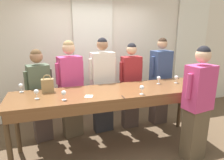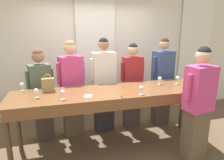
{
  "view_description": "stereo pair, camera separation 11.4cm",
  "coord_description": "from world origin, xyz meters",
  "px_view_note": "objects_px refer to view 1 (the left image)",
  "views": [
    {
      "loc": [
        -0.9,
        -2.87,
        1.99
      ],
      "look_at": [
        0.0,
        0.08,
        1.18
      ],
      "focal_mm": 32.0,
      "sensor_mm": 36.0,
      "label": 1
    },
    {
      "loc": [
        -0.79,
        -2.9,
        1.99
      ],
      "look_at": [
        0.0,
        0.08,
        1.18
      ],
      "focal_mm": 32.0,
      "sensor_mm": 36.0,
      "label": 2
    }
  ],
  "objects_px": {
    "wine_glass_front_mid": "(36,92)",
    "wine_glass_center_left": "(159,78)",
    "guest_pink_top": "(71,88)",
    "host_pouring": "(198,104)",
    "wine_bottle": "(193,78)",
    "guest_cream_sweater": "(103,85)",
    "wine_glass_front_right": "(176,78)",
    "wine_glass_center_right": "(64,93)",
    "guest_olive_jacket": "(40,95)",
    "wine_glass_front_left": "(142,88)",
    "guest_navy_coat": "(160,81)",
    "guest_striped_shirt": "(131,85)",
    "tasting_bar": "(114,96)",
    "wine_glass_center_mid": "(21,86)",
    "handbag": "(48,85)"
  },
  "relations": [
    {
      "from": "wine_bottle",
      "to": "wine_glass_front_mid",
      "type": "xyz_separation_m",
      "value": [
        -2.54,
        0.04,
        -0.02
      ]
    },
    {
      "from": "wine_glass_front_right",
      "to": "guest_striped_shirt",
      "type": "xyz_separation_m",
      "value": [
        -0.64,
        0.55,
        -0.23
      ]
    },
    {
      "from": "wine_glass_center_left",
      "to": "guest_cream_sweater",
      "type": "height_order",
      "value": "guest_cream_sweater"
    },
    {
      "from": "tasting_bar",
      "to": "guest_cream_sweater",
      "type": "height_order",
      "value": "guest_cream_sweater"
    },
    {
      "from": "wine_glass_front_mid",
      "to": "guest_navy_coat",
      "type": "relative_size",
      "value": 0.08
    },
    {
      "from": "wine_glass_front_right",
      "to": "guest_olive_jacket",
      "type": "relative_size",
      "value": 0.08
    },
    {
      "from": "wine_glass_front_left",
      "to": "guest_striped_shirt",
      "type": "distance_m",
      "value": 0.99
    },
    {
      "from": "wine_glass_center_left",
      "to": "guest_navy_coat",
      "type": "bearing_deg",
      "value": 56.55
    },
    {
      "from": "wine_glass_front_left",
      "to": "wine_glass_front_mid",
      "type": "xyz_separation_m",
      "value": [
        -1.48,
        0.25,
        0.0
      ]
    },
    {
      "from": "wine_glass_center_left",
      "to": "wine_glass_front_left",
      "type": "bearing_deg",
      "value": -140.55
    },
    {
      "from": "wine_glass_center_left",
      "to": "guest_pink_top",
      "type": "xyz_separation_m",
      "value": [
        -1.48,
        0.5,
        -0.2
      ]
    },
    {
      "from": "wine_glass_center_mid",
      "to": "guest_navy_coat",
      "type": "relative_size",
      "value": 0.08
    },
    {
      "from": "tasting_bar",
      "to": "wine_glass_front_right",
      "type": "relative_size",
      "value": 22.97
    },
    {
      "from": "wine_bottle",
      "to": "guest_cream_sweater",
      "type": "distance_m",
      "value": 1.61
    },
    {
      "from": "guest_navy_coat",
      "to": "wine_glass_front_right",
      "type": "bearing_deg",
      "value": -90.7
    },
    {
      "from": "handbag",
      "to": "guest_cream_sweater",
      "type": "xyz_separation_m",
      "value": [
        0.98,
        0.42,
        -0.19
      ]
    },
    {
      "from": "wine_glass_front_mid",
      "to": "wine_glass_center_left",
      "type": "height_order",
      "value": "same"
    },
    {
      "from": "guest_pink_top",
      "to": "guest_striped_shirt",
      "type": "bearing_deg",
      "value": -0.0
    },
    {
      "from": "wine_glass_center_left",
      "to": "guest_navy_coat",
      "type": "distance_m",
      "value": 0.63
    },
    {
      "from": "wine_glass_center_right",
      "to": "guest_striped_shirt",
      "type": "height_order",
      "value": "guest_striped_shirt"
    },
    {
      "from": "wine_glass_center_left",
      "to": "wine_glass_front_right",
      "type": "bearing_deg",
      "value": -8.3
    },
    {
      "from": "wine_bottle",
      "to": "wine_glass_center_mid",
      "type": "relative_size",
      "value": 2.35
    },
    {
      "from": "wine_glass_front_mid",
      "to": "guest_cream_sweater",
      "type": "height_order",
      "value": "guest_cream_sweater"
    },
    {
      "from": "wine_bottle",
      "to": "guest_cream_sweater",
      "type": "relative_size",
      "value": 0.18
    },
    {
      "from": "wine_glass_center_right",
      "to": "guest_navy_coat",
      "type": "bearing_deg",
      "value": 23.18
    },
    {
      "from": "wine_glass_front_mid",
      "to": "wine_glass_center_left",
      "type": "bearing_deg",
      "value": 5.32
    },
    {
      "from": "tasting_bar",
      "to": "wine_glass_front_right",
      "type": "bearing_deg",
      "value": 5.51
    },
    {
      "from": "wine_glass_center_right",
      "to": "guest_cream_sweater",
      "type": "xyz_separation_m",
      "value": [
        0.77,
        0.85,
        -0.18
      ]
    },
    {
      "from": "wine_glass_center_left",
      "to": "guest_cream_sweater",
      "type": "xyz_separation_m",
      "value": [
        -0.89,
        0.5,
        -0.18
      ]
    },
    {
      "from": "wine_glass_front_mid",
      "to": "wine_glass_front_right",
      "type": "height_order",
      "value": "same"
    },
    {
      "from": "wine_glass_center_left",
      "to": "host_pouring",
      "type": "xyz_separation_m",
      "value": [
        0.23,
        -0.74,
        -0.22
      ]
    },
    {
      "from": "wine_glass_front_left",
      "to": "wine_glass_center_mid",
      "type": "distance_m",
      "value": 1.84
    },
    {
      "from": "wine_glass_center_mid",
      "to": "wine_glass_front_left",
      "type": "bearing_deg",
      "value": -20.29
    },
    {
      "from": "guest_pink_top",
      "to": "wine_glass_center_right",
      "type": "bearing_deg",
      "value": -101.38
    },
    {
      "from": "host_pouring",
      "to": "wine_glass_front_left",
      "type": "bearing_deg",
      "value": 158.16
    },
    {
      "from": "wine_glass_front_left",
      "to": "guest_striped_shirt",
      "type": "height_order",
      "value": "guest_striped_shirt"
    },
    {
      "from": "tasting_bar",
      "to": "handbag",
      "type": "height_order",
      "value": "handbag"
    },
    {
      "from": "wine_glass_front_left",
      "to": "guest_pink_top",
      "type": "bearing_deg",
      "value": 135.41
    },
    {
      "from": "wine_glass_front_left",
      "to": "wine_glass_center_left",
      "type": "height_order",
      "value": "same"
    },
    {
      "from": "handbag",
      "to": "wine_glass_center_mid",
      "type": "height_order",
      "value": "handbag"
    },
    {
      "from": "wine_glass_front_mid",
      "to": "guest_pink_top",
      "type": "height_order",
      "value": "guest_pink_top"
    },
    {
      "from": "tasting_bar",
      "to": "guest_pink_top",
      "type": "distance_m",
      "value": 0.9
    },
    {
      "from": "wine_glass_front_mid",
      "to": "wine_glass_center_left",
      "type": "distance_m",
      "value": 2.02
    },
    {
      "from": "wine_glass_center_right",
      "to": "guest_olive_jacket",
      "type": "height_order",
      "value": "guest_olive_jacket"
    },
    {
      "from": "wine_glass_center_mid",
      "to": "guest_olive_jacket",
      "type": "distance_m",
      "value": 0.47
    },
    {
      "from": "guest_pink_top",
      "to": "wine_glass_front_left",
      "type": "bearing_deg",
      "value": -44.59
    },
    {
      "from": "wine_glass_center_left",
      "to": "guest_olive_jacket",
      "type": "bearing_deg",
      "value": 166.02
    },
    {
      "from": "handbag",
      "to": "guest_navy_coat",
      "type": "bearing_deg",
      "value": 10.95
    },
    {
      "from": "wine_glass_front_right",
      "to": "guest_olive_jacket",
      "type": "distance_m",
      "value": 2.42
    },
    {
      "from": "guest_striped_shirt",
      "to": "wine_glass_center_right",
      "type": "bearing_deg",
      "value": -147.53
    }
  ]
}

